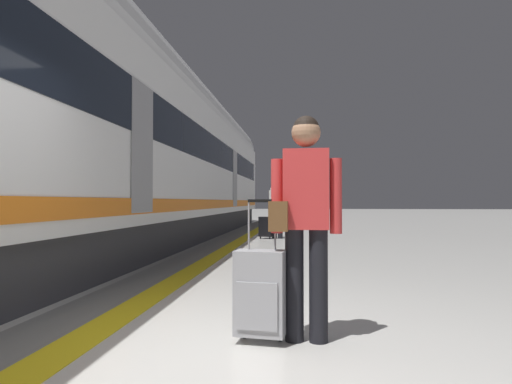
% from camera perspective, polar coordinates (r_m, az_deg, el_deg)
% --- Properties ---
extents(ground_plane, '(120.00, 120.00, 0.00)m').
position_cam_1_polar(ground_plane, '(3.51, -10.81, -19.00)').
color(ground_plane, silver).
extents(safety_line_strip, '(0.36, 80.00, 0.01)m').
position_cam_1_polar(safety_line_strip, '(13.35, -1.30, -5.79)').
color(safety_line_strip, yellow).
rests_on(safety_line_strip, ground).
extents(tactile_edge_band, '(0.74, 80.00, 0.01)m').
position_cam_1_polar(tactile_edge_band, '(13.41, -2.96, -5.78)').
color(tactile_edge_band, slate).
rests_on(tactile_edge_band, ground).
extents(high_speed_train, '(2.94, 27.49, 4.97)m').
position_cam_1_polar(high_speed_train, '(11.68, -13.75, 5.85)').
color(high_speed_train, '#38383D').
rests_on(high_speed_train, ground).
extents(traveller_foreground, '(0.55, 0.29, 1.74)m').
position_cam_1_polar(traveller_foreground, '(3.46, 6.16, -2.35)').
color(traveller_foreground, black).
rests_on(traveller_foreground, ground).
extents(rolling_suitcase_foreground, '(0.40, 0.28, 1.09)m').
position_cam_1_polar(rolling_suitcase_foreground, '(3.48, 0.54, -12.71)').
color(rolling_suitcase_foreground, '#9E9EA3').
rests_on(rolling_suitcase_foreground, ground).
extents(passenger_near, '(0.51, 0.32, 1.73)m').
position_cam_1_polar(passenger_near, '(12.96, 2.74, -1.50)').
color(passenger_near, black).
rests_on(passenger_near, ground).
extents(suitcase_near, '(0.43, 0.33, 0.63)m').
position_cam_1_polar(suitcase_near, '(12.87, 1.28, -4.46)').
color(suitcase_near, black).
rests_on(suitcase_near, ground).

